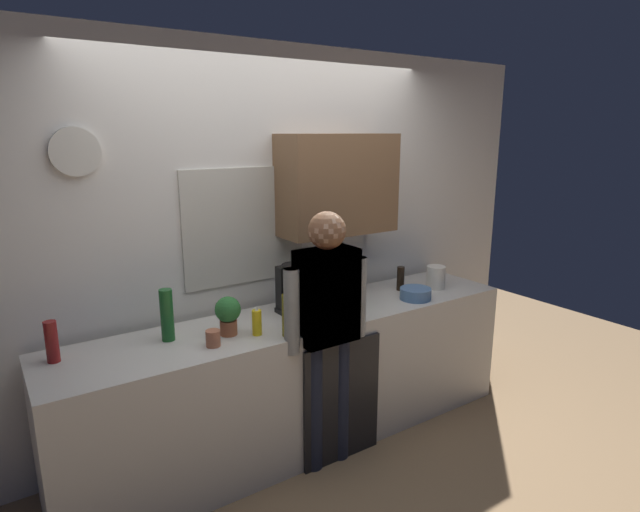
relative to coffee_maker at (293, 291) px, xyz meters
name	(u,v)px	position (x,y,z in m)	size (l,w,h in m)	color
ground_plane	(326,461)	(0.00, -0.39, -1.03)	(8.00, 8.00, 0.00)	#8C6D4C
kitchen_counter	(301,379)	(0.00, -0.09, -0.59)	(3.11, 0.64, 0.88)	beige
dishwasher_panel	(342,402)	(0.09, -0.42, -0.63)	(0.56, 0.02, 0.80)	black
back_wall_assembly	(275,234)	(0.05, 0.32, 0.32)	(4.71, 0.42, 2.60)	white
coffee_maker	(293,291)	(0.00, 0.00, 0.00)	(0.20, 0.20, 0.33)	black
bottle_clear_soda	(355,286)	(0.40, -0.13, -0.01)	(0.09, 0.09, 0.28)	#2D8C33
bottle_green_wine	(167,315)	(-0.83, 0.00, 0.00)	(0.07, 0.07, 0.30)	#195923
bottle_red_vinegar	(52,342)	(-1.41, 0.04, -0.04)	(0.06, 0.06, 0.22)	maroon
bottle_dark_sauce	(401,278)	(0.91, -0.03, -0.06)	(0.06, 0.06, 0.18)	black
bottle_olive_oil	(287,315)	(-0.24, -0.33, -0.02)	(0.06, 0.06, 0.25)	olive
cup_terracotta_mug	(213,338)	(-0.65, -0.23, -0.10)	(0.08, 0.08, 0.09)	#B26647
mixing_bowl	(415,294)	(0.85, -0.25, -0.11)	(0.22, 0.22, 0.08)	#4C72A5
potted_plant	(228,313)	(-0.51, -0.12, -0.01)	(0.15, 0.15, 0.23)	#9E5638
dish_soap	(257,322)	(-0.38, -0.21, -0.07)	(0.06, 0.06, 0.18)	yellow
storage_canister	(436,277)	(1.17, -0.14, -0.06)	(0.14, 0.14, 0.17)	silver
person_at_sink	(327,320)	(0.00, -0.39, -0.08)	(0.57, 0.22, 1.60)	black
person_guest	(327,320)	(0.00, -0.39, -0.08)	(0.57, 0.22, 1.60)	#3F4766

